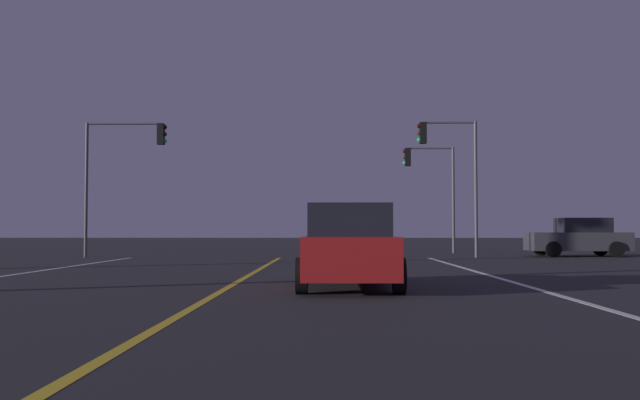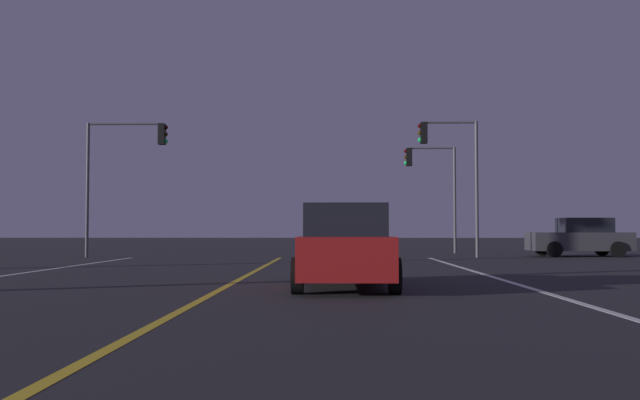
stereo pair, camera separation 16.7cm
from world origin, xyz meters
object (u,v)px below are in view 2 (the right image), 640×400
object	(u,v)px
traffic_light_near_right	(450,157)
traffic_light_far_right	(431,175)
car_lead_same_lane	(345,248)
car_crossing_side	(580,238)
traffic_light_near_left	(125,157)

from	to	relation	value
traffic_light_near_right	traffic_light_far_right	bearing A→B (deg)	-89.29
traffic_light_far_right	car_lead_same_lane	bearing A→B (deg)	77.68
car_crossing_side	traffic_light_near_left	world-z (taller)	traffic_light_near_left
car_crossing_side	traffic_light_near_right	bearing A→B (deg)	13.13
car_crossing_side	traffic_light_near_right	world-z (taller)	traffic_light_near_right
traffic_light_near_right	car_crossing_side	bearing A→B (deg)	-166.87
car_lead_same_lane	car_crossing_side	xyz separation A→B (m)	(10.65, 17.13, 0.00)
car_lead_same_lane	traffic_light_near_left	xyz separation A→B (m)	(-9.18, 15.74, 3.47)
car_crossing_side	traffic_light_far_right	bearing A→B (deg)	-34.41
car_crossing_side	traffic_light_near_left	bearing A→B (deg)	4.00
car_lead_same_lane	car_crossing_side	bearing A→B (deg)	-31.87
car_lead_same_lane	traffic_light_near_right	size ratio (longest dim) A/B	0.74
traffic_light_near_left	traffic_light_far_right	xyz separation A→B (m)	(13.82, 5.50, -0.35)
traffic_light_near_right	traffic_light_near_left	size ratio (longest dim) A/B	1.00
car_crossing_side	traffic_light_near_right	xyz separation A→B (m)	(-5.94, -1.39, 3.43)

